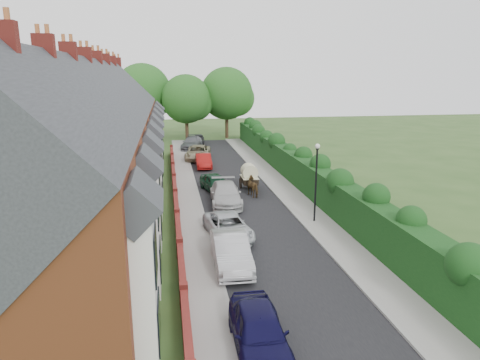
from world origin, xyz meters
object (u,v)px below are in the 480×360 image
object	(u,v)px
car_silver_a	(231,251)
car_black	(198,139)
car_grey	(192,143)
horse_cart	(249,175)
car_red	(203,161)
car_silver_b	(228,227)
horse	(254,187)
car_green	(215,183)
car_navy	(259,331)
lamppost	(316,173)
car_white	(226,194)
car_beige	(198,153)

from	to	relation	value
car_silver_a	car_black	distance (m)	38.65
car_grey	horse_cart	xyz separation A→B (m)	(3.49, -20.35, 0.45)
car_red	car_black	size ratio (longest dim) A/B	1.11
car_silver_b	horse	world-z (taller)	horse
car_grey	horse	size ratio (longest dim) A/B	2.93
car_silver_a	horse	size ratio (longest dim) A/B	2.64
car_green	horse_cart	world-z (taller)	horse_cart
car_navy	car_green	xyz separation A→B (m)	(0.84, 20.89, -0.06)
lamppost	car_white	world-z (taller)	lamppost
car_silver_b	car_green	xyz separation A→B (m)	(0.40, 10.22, 0.05)
car_white	car_black	distance (m)	28.22
car_silver_b	horse	bearing A→B (deg)	61.15
car_beige	horse_cart	size ratio (longest dim) A/B	1.86
car_white	car_beige	xyz separation A→B (m)	(-0.76, 17.26, 0.00)
car_silver_b	horse	xyz separation A→B (m)	(3.23, 8.28, 0.11)
car_silver_a	horse	bearing A→B (deg)	74.19
car_red	car_navy	bearing A→B (deg)	-90.61
car_silver_a	car_silver_b	bearing A→B (deg)	84.85
car_beige	horse_cart	xyz separation A→B (m)	(3.24, -13.53, 0.46)
car_navy	car_beige	world-z (taller)	car_navy
car_silver_a	car_white	distance (m)	10.48
car_silver_a	horse_cart	world-z (taller)	horse_cart
car_green	horse_cart	bearing A→B (deg)	-12.30
horse	car_beige	bearing A→B (deg)	-94.89
car_navy	car_silver_a	distance (m)	6.80
lamppost	horse	distance (m)	7.59
car_beige	horse	bearing A→B (deg)	-68.90
lamppost	car_silver_a	bearing A→B (deg)	-138.80
lamppost	car_red	distance (m)	18.85
car_navy	horse_cart	bearing A→B (deg)	81.51
lamppost	car_green	xyz separation A→B (m)	(-5.46, 8.60, -2.58)
car_grey	horse_cart	world-z (taller)	horse_cart
car_black	horse_cart	world-z (taller)	horse_cart
car_silver_a	car_beige	world-z (taller)	car_silver_a
car_green	horse_cart	xyz separation A→B (m)	(2.83, 0.05, 0.52)
car_navy	car_red	distance (m)	30.10
car_navy	car_red	bearing A→B (deg)	90.20
car_navy	car_silver_a	xyz separation A→B (m)	(0.03, 6.80, 0.02)
lamppost	car_red	world-z (taller)	lamppost
horse	car_green	bearing A→B (deg)	-51.11
car_silver_b	car_red	xyz separation A→B (m)	(0.22, 19.42, 0.04)
car_green	car_beige	size ratio (longest dim) A/B	0.76
car_silver_b	horse_cart	distance (m)	10.78
car_grey	car_black	bearing A→B (deg)	88.18
lamppost	car_white	size ratio (longest dim) A/B	0.97
car_navy	car_silver_b	bearing A→B (deg)	89.10
car_white	lamppost	bearing A→B (deg)	-40.51
car_black	car_red	bearing A→B (deg)	-86.25
car_silver_a	horse_cart	xyz separation A→B (m)	(3.64, 14.14, 0.44)
car_green	car_red	bearing A→B (deg)	77.82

